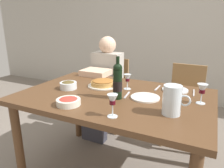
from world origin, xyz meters
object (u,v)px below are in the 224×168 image
at_px(dining_table, 114,105).
at_px(salad_bowl, 68,101).
at_px(olive_bowl, 68,85).
at_px(dinner_plate_left_setting, 145,97).
at_px(wine_glass_right_diner, 112,101).
at_px(water_pitcher, 172,102).
at_px(wine_glass_left_diner, 127,79).
at_px(baked_tart, 103,83).
at_px(chair_right, 185,99).
at_px(wine_glass_centre, 202,90).
at_px(chair_left, 112,88).
at_px(wine_bottle, 118,81).
at_px(dinner_plate_right_setting, 175,90).
at_px(diner_left, 103,84).

bearing_deg(dining_table, salad_bowl, -119.17).
height_order(olive_bowl, dinner_plate_left_setting, olive_bowl).
bearing_deg(wine_glass_right_diner, water_pitcher, 31.38).
height_order(wine_glass_left_diner, wine_glass_right_diner, wine_glass_right_diner).
bearing_deg(water_pitcher, baked_tart, 153.05).
distance_m(wine_glass_right_diner, chair_right, 1.33).
xyz_separation_m(baked_tart, chair_right, (0.64, 0.72, -0.29)).
bearing_deg(wine_glass_left_diner, wine_glass_centre, -7.96).
distance_m(water_pitcher, chair_left, 1.46).
bearing_deg(water_pitcher, chair_left, 131.15).
height_order(olive_bowl, wine_glass_right_diner, wine_glass_right_diner).
bearing_deg(wine_bottle, water_pitcher, -14.68).
bearing_deg(dinner_plate_right_setting, wine_bottle, -132.81).
bearing_deg(water_pitcher, wine_bottle, 165.32).
relative_size(dining_table, diner_left, 1.29).
bearing_deg(wine_bottle, chair_right, 67.60).
bearing_deg(diner_left, salad_bowl, 104.86).
distance_m(wine_bottle, chair_left, 1.16).
height_order(dinner_plate_left_setting, diner_left, diner_left).
bearing_deg(dinner_plate_right_setting, baked_tart, -165.62).
height_order(salad_bowl, chair_right, chair_right).
distance_m(dining_table, chair_right, 1.00).
bearing_deg(diner_left, wine_glass_centre, 153.13).
xyz_separation_m(baked_tart, chair_left, (-0.26, 0.73, -0.29)).
xyz_separation_m(baked_tart, salad_bowl, (-0.00, -0.50, -0.00)).
height_order(wine_glass_right_diner, diner_left, diner_left).
xyz_separation_m(wine_bottle, chair_right, (0.39, 0.95, -0.40)).
relative_size(salad_bowl, chair_right, 0.20).
distance_m(baked_tart, chair_right, 1.00).
bearing_deg(wine_glass_centre, water_pitcher, -119.05).
relative_size(olive_bowl, wine_glass_left_diner, 1.10).
xyz_separation_m(diner_left, chair_right, (0.90, 0.22, -0.12)).
xyz_separation_m(wine_glass_right_diner, dinner_plate_right_setting, (0.25, 0.69, -0.10)).
bearing_deg(dining_table, wine_bottle, -50.21).
relative_size(wine_glass_centre, dinner_plate_left_setting, 0.66).
relative_size(olive_bowl, chair_right, 0.17).
bearing_deg(baked_tart, chair_left, 109.79).
distance_m(water_pitcher, wine_glass_right_diner, 0.37).
distance_m(wine_glass_left_diner, dinner_plate_right_setting, 0.41).
height_order(baked_tart, wine_glass_left_diner, wine_glass_left_diner).
distance_m(baked_tart, dinner_plate_left_setting, 0.46).
relative_size(salad_bowl, diner_left, 0.15).
bearing_deg(wine_glass_left_diner, salad_bowl, -114.33).
bearing_deg(chair_left, wine_glass_left_diner, 124.95).
xyz_separation_m(wine_bottle, dinner_plate_right_setting, (0.36, 0.39, -0.13)).
xyz_separation_m(olive_bowl, dinner_plate_right_setting, (0.84, 0.35, -0.03)).
bearing_deg(wine_glass_right_diner, wine_glass_centre, 44.98).
xyz_separation_m(water_pitcher, dinner_plate_right_setting, (-0.06, 0.50, -0.08)).
relative_size(wine_glass_right_diner, dinner_plate_right_setting, 0.67).
distance_m(olive_bowl, chair_left, 0.97).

